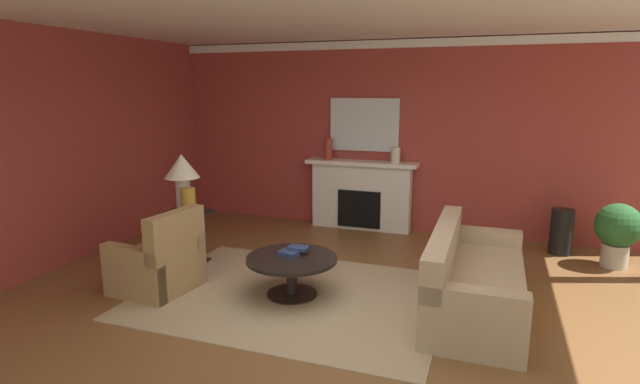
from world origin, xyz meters
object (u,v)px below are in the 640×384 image
object	(u,v)px
side_table	(186,235)
coffee_table	(292,267)
vase_on_side_table	(188,202)
vase_tall_corner	(561,232)
potted_plant	(618,230)
vase_mantel_left	(328,149)
mantel_mirror	(364,125)
table_lamp	(182,172)
armchair_near_window	(159,264)
fireplace	(361,197)
vase_mantel_right	(395,155)
sofa	(472,283)

from	to	relation	value
side_table	coffee_table	bearing A→B (deg)	-15.33
coffee_table	vase_on_side_table	xyz separation A→B (m)	(-1.53, 0.34, 0.54)
vase_tall_corner	potted_plant	world-z (taller)	potted_plant
side_table	vase_mantel_left	world-z (taller)	vase_mantel_left
vase_mantel_left	vase_on_side_table	distance (m)	2.70
mantel_mirror	side_table	size ratio (longest dim) A/B	1.61
table_lamp	armchair_near_window	bearing A→B (deg)	-76.55
coffee_table	table_lamp	bearing A→B (deg)	164.67
coffee_table	vase_mantel_left	distance (m)	3.02
fireplace	vase_mantel_left	bearing A→B (deg)	-174.89
vase_on_side_table	vase_tall_corner	world-z (taller)	vase_on_side_table
coffee_table	armchair_near_window	bearing A→B (deg)	-166.40
vase_tall_corner	potted_plant	distance (m)	0.71
armchair_near_window	vase_mantel_right	distance (m)	3.89
table_lamp	vase_mantel_right	world-z (taller)	table_lamp
side_table	armchair_near_window	bearing A→B (deg)	-76.55
mantel_mirror	potted_plant	world-z (taller)	mantel_mirror
vase_mantel_left	armchair_near_window	bearing A→B (deg)	-106.70
side_table	table_lamp	bearing A→B (deg)	0.00
armchair_near_window	vase_mantel_right	bearing A→B (deg)	57.12
coffee_table	vase_mantel_right	size ratio (longest dim) A/B	4.05
armchair_near_window	coffee_table	xyz separation A→B (m)	(1.48, 0.36, 0.03)
vase_mantel_left	vase_tall_corner	world-z (taller)	vase_mantel_left
mantel_mirror	table_lamp	distance (m)	3.08
side_table	table_lamp	distance (m)	0.82
fireplace	vase_tall_corner	distance (m)	2.96
mantel_mirror	vase_mantel_left	distance (m)	0.70
fireplace	coffee_table	world-z (taller)	fireplace
coffee_table	vase_mantel_left	size ratio (longest dim) A/B	2.87
fireplace	mantel_mirror	xyz separation A→B (m)	(-0.00, 0.12, 1.15)
fireplace	armchair_near_window	size ratio (longest dim) A/B	1.89
vase_on_side_table	coffee_table	bearing A→B (deg)	-12.55
side_table	potted_plant	world-z (taller)	potted_plant
fireplace	vase_mantel_left	distance (m)	0.94
sofa	potted_plant	distance (m)	2.58
mantel_mirror	vase_mantel_left	bearing A→B (deg)	-162.82
vase_tall_corner	vase_on_side_table	bearing A→B (deg)	-153.64
mantel_mirror	side_table	bearing A→B (deg)	-123.92
side_table	sofa	bearing A→B (deg)	-2.80
coffee_table	vase_tall_corner	xyz separation A→B (m)	(2.96, 2.57, -0.02)
armchair_near_window	vase_mantel_right	world-z (taller)	vase_mantel_right
coffee_table	vase_tall_corner	size ratio (longest dim) A/B	1.58
vase_mantel_right	vase_tall_corner	bearing A→B (deg)	-5.97
armchair_near_window	vase_tall_corner	distance (m)	5.32
vase_on_side_table	potted_plant	xyz separation A→B (m)	(5.09, 1.90, -0.38)
fireplace	vase_mantel_left	xyz separation A→B (m)	(-0.55, -0.05, 0.76)
armchair_near_window	potted_plant	world-z (taller)	armchair_near_window
fireplace	coffee_table	bearing A→B (deg)	-90.37
vase_tall_corner	table_lamp	bearing A→B (deg)	-155.60
mantel_mirror	vase_tall_corner	xyz separation A→B (m)	(2.94, -0.42, -1.37)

